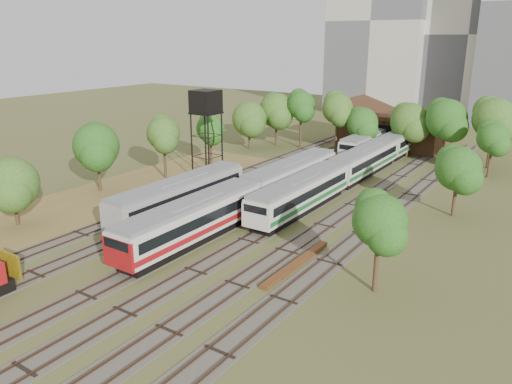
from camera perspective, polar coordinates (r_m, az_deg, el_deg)
The scene contains 16 objects.
ground at distance 39.08m, azimuth -12.23°, elevation -9.90°, with size 240.00×240.00×0.00m, color #475123.
dry_grass_patch at distance 56.71m, azimuth -19.23°, elevation -1.74°, with size 14.00×60.00×0.04m, color brown.
tracks at distance 58.03m, azimuth 5.13°, elevation -0.36°, with size 24.60×80.00×0.19m.
railcar_red_set at distance 50.93m, azimuth -0.92°, elevation -0.44°, with size 3.15×34.58×3.90m.
railcar_green_set at distance 67.43m, azimuth 12.33°, elevation 3.52°, with size 3.01×52.08×3.72m.
railcar_rear at distance 79.15m, azimuth 12.71°, elevation 5.49°, with size 2.95×16.08×3.64m.
old_grey_coach at distance 51.83m, azimuth -8.67°, elevation -0.35°, with size 3.03×18.00×3.74m.
water_tower at distance 64.29m, azimuth -5.76°, elevation 9.97°, with size 3.24×3.24×11.21m.
rail_pile_near at distance 40.69m, azimuth 4.65°, elevation -8.13°, with size 0.66×9.92×0.33m, color brown.
rail_pile_far at distance 41.10m, azimuth 5.31°, elevation -7.96°, with size 0.43×6.87×0.22m, color brown.
maintenance_shed at distance 87.11m, azimuth 15.60°, elevation 7.00°, with size 16.45×11.55×7.58m.
tree_band_left at distance 61.40m, azimuth -15.11°, elevation 4.81°, with size 7.95×56.07×8.16m.
tree_band_far at distance 78.37m, azimuth 13.92°, elevation 8.45°, with size 38.38×9.56×9.78m.
tree_band_right at distance 53.90m, azimuth 21.99°, elevation 2.70°, with size 5.04×41.36×7.35m.
tower_left at distance 126.46m, azimuth 14.33°, elevation 18.39°, with size 22.00×16.00×42.00m, color beige.
tower_centre at distance 125.88m, azimuth 23.96°, elevation 16.12°, with size 20.00×18.00×36.00m, color beige.
Camera 1 is at (25.63, -23.65, 17.65)m, focal length 35.00 mm.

